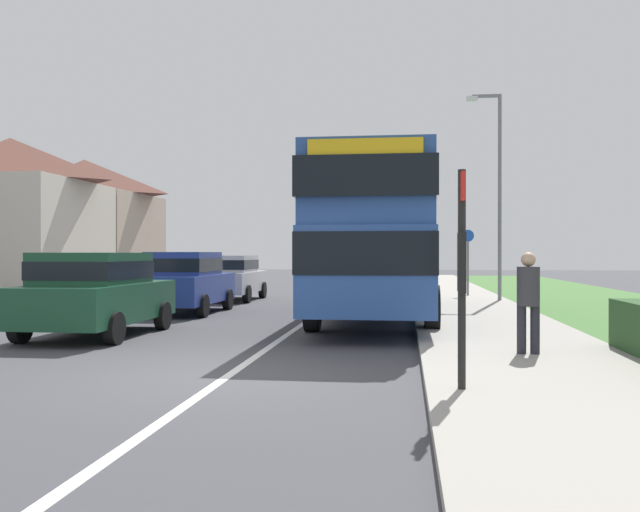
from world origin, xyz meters
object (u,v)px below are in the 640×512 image
object	(u,v)px
parked_car_blue	(186,280)
cycle_route_sign	(468,260)
double_decker_bus	(378,234)
street_lamp_mid	(496,183)
bus_stop_sign	(462,263)
pedestrian_at_stop	(528,298)
parked_car_silver	(230,276)
parked_car_dark_green	(96,290)

from	to	relation	value
parked_car_blue	cycle_route_sign	bearing A→B (deg)	40.77
double_decker_bus	street_lamp_mid	xyz separation A→B (m)	(3.68, 5.54, 1.84)
double_decker_bus	bus_stop_sign	size ratio (longest dim) A/B	4.31
cycle_route_sign	double_decker_bus	bearing A→B (deg)	-110.56
pedestrian_at_stop	street_lamp_mid	bearing A→B (deg)	84.72
parked_car_silver	street_lamp_mid	size ratio (longest dim) A/B	0.59
pedestrian_at_stop	parked_car_silver	bearing A→B (deg)	122.52
parked_car_dark_green	street_lamp_mid	xyz separation A→B (m)	(9.10, 9.98, 3.07)
parked_car_silver	cycle_route_sign	size ratio (longest dim) A/B	1.60
double_decker_bus	street_lamp_mid	distance (m)	6.90
parked_car_dark_green	pedestrian_at_stop	world-z (taller)	pedestrian_at_stop
double_decker_bus	parked_car_blue	xyz separation A→B (m)	(-5.31, 0.80, -1.22)
parked_car_blue	cycle_route_sign	distance (m)	10.96
parked_car_blue	pedestrian_at_stop	size ratio (longest dim) A/B	2.38
parked_car_dark_green	cycle_route_sign	size ratio (longest dim) A/B	1.58
pedestrian_at_stop	bus_stop_sign	distance (m)	3.14
pedestrian_at_stop	street_lamp_mid	world-z (taller)	street_lamp_mid
parked_car_silver	cycle_route_sign	xyz separation A→B (m)	(8.39, 2.03, 0.55)
pedestrian_at_stop	cycle_route_sign	world-z (taller)	cycle_route_sign
pedestrian_at_stop	street_lamp_mid	size ratio (longest dim) A/B	0.24
parked_car_silver	pedestrian_at_stop	bearing A→B (deg)	-57.48
parked_car_dark_green	bus_stop_sign	size ratio (longest dim) A/B	1.53
double_decker_bus	pedestrian_at_stop	distance (m)	7.16
double_decker_bus	parked_car_blue	world-z (taller)	double_decker_bus
double_decker_bus	parked_car_dark_green	distance (m)	7.11
double_decker_bus	parked_car_silver	size ratio (longest dim) A/B	2.78
parked_car_blue	bus_stop_sign	size ratio (longest dim) A/B	1.53
parked_car_blue	pedestrian_at_stop	distance (m)	10.79
parked_car_silver	cycle_route_sign	bearing A→B (deg)	13.61
double_decker_bus	cycle_route_sign	distance (m)	8.52
parked_car_blue	bus_stop_sign	distance (m)	12.20
pedestrian_at_stop	bus_stop_sign	bearing A→B (deg)	-113.51
parked_car_silver	pedestrian_at_stop	xyz separation A→B (m)	(7.97, -12.50, 0.10)
parked_car_silver	bus_stop_sign	bearing A→B (deg)	-66.28
parked_car_dark_green	parked_car_silver	distance (m)	10.35
double_decker_bus	bus_stop_sign	bearing A→B (deg)	-82.00
parked_car_dark_green	cycle_route_sign	world-z (taller)	cycle_route_sign
pedestrian_at_stop	parked_car_dark_green	bearing A→B (deg)	164.92
cycle_route_sign	street_lamp_mid	size ratio (longest dim) A/B	0.37
bus_stop_sign	cycle_route_sign	xyz separation A→B (m)	(1.66, 17.37, -0.11)
bus_stop_sign	street_lamp_mid	bearing A→B (deg)	81.06
parked_car_silver	parked_car_blue	bearing A→B (deg)	-88.85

